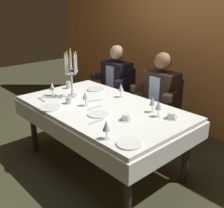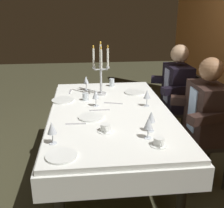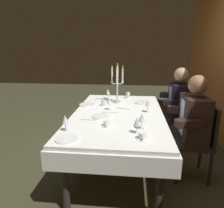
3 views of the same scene
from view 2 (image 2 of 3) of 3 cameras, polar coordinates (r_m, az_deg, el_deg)
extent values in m
plane|color=#3B3925|center=(2.93, -0.36, -14.92)|extent=(12.00, 12.00, 0.00)
cube|color=white|center=(2.59, -0.40, -1.70)|extent=(1.90, 1.10, 0.04)
cube|color=white|center=(2.63, -0.39, -3.93)|extent=(1.94, 1.14, 0.18)
cylinder|color=#292521|center=(3.49, -8.79, -2.63)|extent=(0.07, 0.07, 0.70)
cylinder|color=#292521|center=(3.55, 5.22, -2.10)|extent=(0.07, 0.07, 0.70)
cylinder|color=#292521|center=(2.15, 14.10, -18.69)|extent=(0.07, 0.07, 0.70)
cylinder|color=silver|center=(3.03, -2.25, 2.16)|extent=(0.11, 0.11, 0.02)
cylinder|color=silver|center=(2.99, -2.29, 4.90)|extent=(0.02, 0.02, 0.28)
cylinder|color=silver|center=(2.95, -2.34, 8.28)|extent=(0.04, 0.04, 0.02)
cylinder|color=white|center=(2.93, -2.37, 10.31)|extent=(0.02, 0.02, 0.19)
ellipsoid|color=yellow|center=(2.91, -2.40, 12.50)|extent=(0.02, 0.02, 0.03)
cylinder|color=silver|center=(2.93, -2.27, 6.99)|extent=(0.07, 0.01, 0.01)
cylinder|color=silver|center=(2.88, -2.23, 7.21)|extent=(0.04, 0.04, 0.02)
cylinder|color=white|center=(2.86, -2.25, 9.28)|extent=(0.02, 0.02, 0.19)
ellipsoid|color=yellow|center=(2.85, -2.28, 11.52)|extent=(0.02, 0.02, 0.03)
cylinder|color=silver|center=(2.96, -1.59, 7.17)|extent=(0.01, 0.07, 0.01)
cylinder|color=silver|center=(2.96, -0.87, 7.56)|extent=(0.04, 0.04, 0.02)
cylinder|color=white|center=(2.94, -0.88, 9.58)|extent=(0.02, 0.02, 0.19)
ellipsoid|color=yellow|center=(2.93, -0.89, 11.76)|extent=(0.02, 0.02, 0.03)
cylinder|color=silver|center=(3.00, -2.37, 7.30)|extent=(0.07, 0.01, 0.01)
cylinder|color=silver|center=(3.03, -2.42, 7.82)|extent=(0.04, 0.04, 0.02)
cylinder|color=white|center=(3.01, -2.45, 9.80)|extent=(0.02, 0.02, 0.19)
ellipsoid|color=yellow|center=(2.99, -2.48, 11.93)|extent=(0.02, 0.02, 0.03)
cylinder|color=silver|center=(2.96, -3.05, 7.13)|extent=(0.01, 0.08, 0.01)
cylinder|color=silver|center=(2.95, -3.79, 7.48)|extent=(0.04, 0.04, 0.02)
cylinder|color=white|center=(2.93, -3.84, 9.50)|extent=(0.02, 0.02, 0.19)
ellipsoid|color=yellow|center=(2.92, -3.89, 11.69)|extent=(0.02, 0.02, 0.03)
cylinder|color=white|center=(1.85, -10.42, -10.46)|extent=(0.21, 0.21, 0.01)
cylinder|color=white|center=(2.87, -10.12, 0.77)|extent=(0.23, 0.23, 0.01)
cylinder|color=white|center=(2.41, -4.39, -2.71)|extent=(0.22, 0.22, 0.01)
cylinder|color=white|center=(3.10, 4.68, 2.43)|extent=(0.23, 0.23, 0.01)
cylinder|color=silver|center=(2.71, 7.14, -0.37)|extent=(0.06, 0.06, 0.00)
cylinder|color=silver|center=(2.69, 7.18, 0.42)|extent=(0.01, 0.01, 0.07)
cone|color=silver|center=(2.67, 7.25, 2.04)|extent=(0.07, 0.07, 0.08)
cylinder|color=maroon|center=(2.68, 7.23, 1.54)|extent=(0.04, 0.04, 0.03)
cylinder|color=silver|center=(2.07, 7.38, -6.92)|extent=(0.06, 0.06, 0.00)
cylinder|color=silver|center=(2.06, 7.43, -5.94)|extent=(0.01, 0.01, 0.07)
cone|color=silver|center=(2.02, 7.53, -3.90)|extent=(0.07, 0.07, 0.08)
cylinder|color=#E0D172|center=(2.03, 7.50, -4.53)|extent=(0.04, 0.04, 0.03)
cylinder|color=silver|center=(2.03, -12.07, -7.91)|extent=(0.06, 0.06, 0.00)
cylinder|color=silver|center=(2.01, -12.15, -6.91)|extent=(0.01, 0.01, 0.07)
cone|color=silver|center=(1.97, -12.32, -4.83)|extent=(0.07, 0.07, 0.08)
cylinder|color=silver|center=(3.21, -5.32, 2.94)|extent=(0.06, 0.06, 0.00)
cylinder|color=silver|center=(3.20, -5.34, 3.62)|extent=(0.01, 0.01, 0.07)
cone|color=silver|center=(3.18, -5.39, 5.00)|extent=(0.07, 0.07, 0.08)
cylinder|color=silver|center=(2.18, 7.94, -5.50)|extent=(0.06, 0.06, 0.00)
cylinder|color=silver|center=(2.17, 7.99, -4.55)|extent=(0.01, 0.01, 0.07)
cone|color=silver|center=(2.14, 8.10, -2.60)|extent=(0.07, 0.07, 0.08)
cylinder|color=#E0D172|center=(2.15, 8.06, -3.20)|extent=(0.04, 0.04, 0.03)
cylinder|color=silver|center=(2.69, -3.33, -0.38)|extent=(0.06, 0.06, 0.00)
cylinder|color=silver|center=(2.68, -3.35, 0.42)|extent=(0.01, 0.01, 0.07)
cone|color=silver|center=(2.65, -3.38, 2.05)|extent=(0.07, 0.07, 0.08)
cylinder|color=maroon|center=(2.66, -3.37, 1.55)|extent=(0.04, 0.04, 0.03)
cylinder|color=silver|center=(2.85, -5.49, 1.49)|extent=(0.06, 0.06, 0.08)
cylinder|color=silver|center=(3.33, -0.04, 4.46)|extent=(0.06, 0.06, 0.09)
cylinder|color=white|center=(2.16, -1.38, -5.56)|extent=(0.12, 0.12, 0.01)
cylinder|color=white|center=(2.15, -1.39, -4.82)|extent=(0.08, 0.08, 0.05)
torus|color=white|center=(2.10, -1.28, -5.32)|extent=(0.04, 0.01, 0.04)
cylinder|color=white|center=(1.98, 9.62, -8.36)|extent=(0.12, 0.12, 0.01)
cylinder|color=white|center=(1.97, 9.67, -7.58)|extent=(0.08, 0.08, 0.05)
torus|color=white|center=(1.92, 10.07, -8.18)|extent=(0.04, 0.01, 0.04)
cube|color=#B7B7BC|center=(3.16, -8.61, 2.54)|extent=(0.17, 0.03, 0.01)
cube|color=#B7B7BC|center=(2.75, 0.26, 0.16)|extent=(0.07, 0.19, 0.01)
cube|color=#B7B7BC|center=(2.58, -2.56, -1.26)|extent=(0.02, 0.19, 0.01)
cube|color=#B7B7BC|center=(2.30, -7.49, -4.08)|extent=(0.02, 0.17, 0.01)
cylinder|color=#292521|center=(3.70, 9.12, -3.65)|extent=(0.04, 0.04, 0.42)
cylinder|color=#292521|center=(3.39, 10.66, -6.05)|extent=(0.04, 0.04, 0.42)
cylinder|color=#292521|center=(3.81, 14.37, -3.35)|extent=(0.04, 0.04, 0.42)
cylinder|color=#292521|center=(3.51, 16.34, -5.64)|extent=(0.04, 0.04, 0.42)
cube|color=#292521|center=(3.51, 12.91, -1.20)|extent=(0.42, 0.42, 0.04)
cube|color=#292521|center=(3.50, 16.16, 2.60)|extent=(0.38, 0.04, 0.44)
cube|color=black|center=(3.42, 13.27, 3.34)|extent=(0.42, 0.26, 0.54)
cube|color=#8D93B4|center=(3.37, 11.14, 3.79)|extent=(0.16, 0.01, 0.40)
sphere|color=tan|center=(3.33, 13.83, 10.03)|extent=(0.21, 0.21, 0.21)
cube|color=black|center=(3.58, 10.68, 4.93)|extent=(0.19, 0.34, 0.08)
cube|color=black|center=(3.18, 12.88, 2.87)|extent=(0.19, 0.34, 0.08)
cylinder|color=#292521|center=(3.01, 13.11, -9.80)|extent=(0.04, 0.04, 0.42)
cylinder|color=#292521|center=(2.72, 15.57, -13.46)|extent=(0.04, 0.04, 0.42)
cylinder|color=#292521|center=(3.14, 19.43, -9.15)|extent=(0.04, 0.04, 0.42)
cube|color=#292521|center=(2.82, 18.14, -7.13)|extent=(0.42, 0.42, 0.04)
cube|color=#2E1F1A|center=(2.70, 18.79, -1.63)|extent=(0.42, 0.26, 0.54)
cube|color=#AACAF2|center=(2.64, 16.19, -1.16)|extent=(0.16, 0.01, 0.40)
sphere|color=#946947|center=(2.59, 19.77, 6.75)|extent=(0.21, 0.21, 0.21)
cube|color=#2E1F1A|center=(2.84, 15.26, 0.64)|extent=(0.19, 0.34, 0.08)
cube|color=#2E1F1A|center=(2.46, 18.82, -2.72)|extent=(0.19, 0.34, 0.08)
camera|label=1|loc=(1.58, -87.55, 5.53)|focal=43.43mm
camera|label=3|loc=(0.43, 83.07, -16.76)|focal=33.17mm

